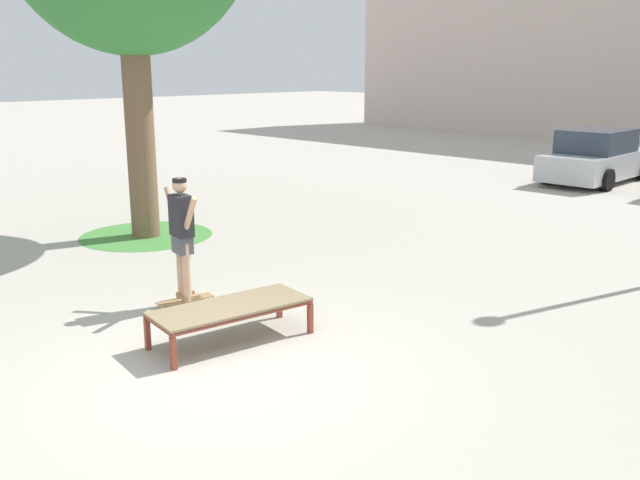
{
  "coord_description": "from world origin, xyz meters",
  "views": [
    {
      "loc": [
        5.82,
        -4.29,
        3.25
      ],
      "look_at": [
        -0.62,
        2.04,
        1.0
      ],
      "focal_mm": 39.58,
      "sensor_mm": 36.0,
      "label": 1
    }
  ],
  "objects_px": {
    "car_silver": "(597,158)",
    "skater": "(182,230)",
    "skate_box": "(231,309)",
    "skateboard": "(185,300)"
  },
  "relations": [
    {
      "from": "skate_box",
      "to": "skateboard",
      "type": "height_order",
      "value": "skate_box"
    },
    {
      "from": "skate_box",
      "to": "car_silver",
      "type": "xyz_separation_m",
      "value": [
        -2.27,
        14.73,
        0.28
      ]
    },
    {
      "from": "skateboard",
      "to": "car_silver",
      "type": "bearing_deg",
      "value": 93.06
    },
    {
      "from": "skater",
      "to": "car_silver",
      "type": "bearing_deg",
      "value": 93.07
    },
    {
      "from": "skate_box",
      "to": "skater",
      "type": "relative_size",
      "value": 1.17
    },
    {
      "from": "skateboard",
      "to": "car_silver",
      "type": "xyz_separation_m",
      "value": [
        -0.77,
        14.38,
        0.61
      ]
    },
    {
      "from": "skater",
      "to": "car_silver",
      "type": "relative_size",
      "value": 0.4
    },
    {
      "from": "car_silver",
      "to": "skater",
      "type": "bearing_deg",
      "value": -86.93
    },
    {
      "from": "skater",
      "to": "skate_box",
      "type": "bearing_deg",
      "value": -12.98
    },
    {
      "from": "skate_box",
      "to": "skater",
      "type": "distance_m",
      "value": 1.67
    }
  ]
}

